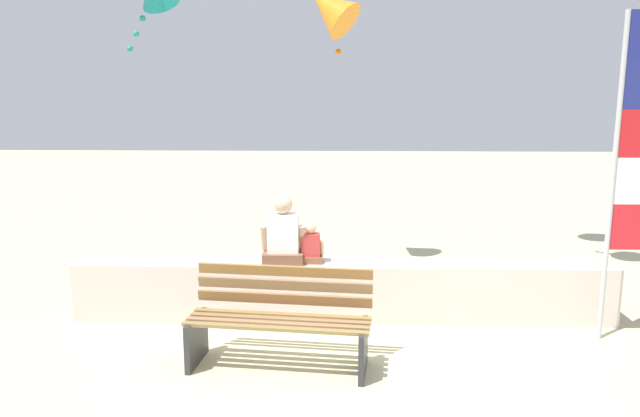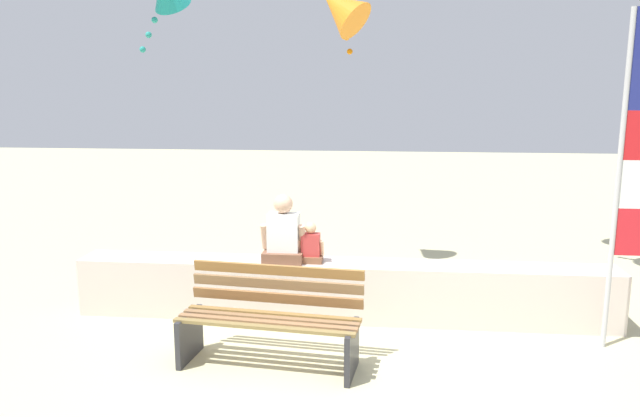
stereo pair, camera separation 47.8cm
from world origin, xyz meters
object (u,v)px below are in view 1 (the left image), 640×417
(park_bench, at_px, (280,321))
(person_child, at_px, (311,247))
(flag_banner, at_px, (631,151))
(person_adult, at_px, (283,236))
(kite_orange, at_px, (329,8))

(park_bench, xyz_separation_m, person_child, (0.23, 1.20, 0.40))
(park_bench, relative_size, flag_banner, 0.53)
(person_adult, xyz_separation_m, person_child, (0.30, 0.00, -0.12))
(person_child, xyz_separation_m, flag_banner, (3.13, -0.50, 1.11))
(kite_orange, bearing_deg, park_bench, -97.31)
(person_child, distance_m, kite_orange, 3.35)
(flag_banner, xyz_separation_m, kite_orange, (-2.96, 2.41, 1.64))
(person_child, height_order, flag_banner, flag_banner)
(park_bench, bearing_deg, person_adult, 93.33)
(park_bench, bearing_deg, kite_orange, 82.69)
(park_bench, bearing_deg, person_child, 79.16)
(person_child, bearing_deg, flag_banner, -9.04)
(person_adult, bearing_deg, park_bench, -86.67)
(flag_banner, relative_size, kite_orange, 3.29)
(kite_orange, bearing_deg, flag_banner, -39.11)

